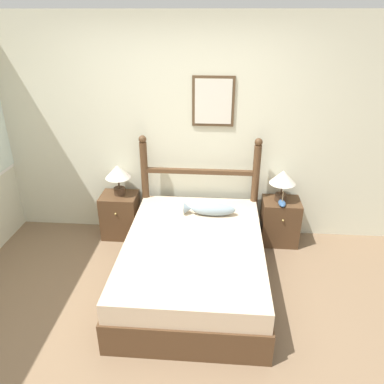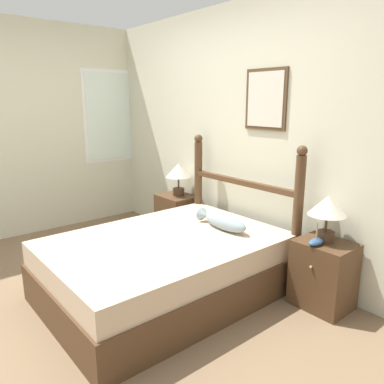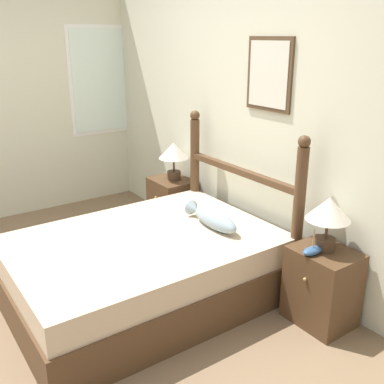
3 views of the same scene
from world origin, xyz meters
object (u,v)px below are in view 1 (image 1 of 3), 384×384
Objects in this scene: table_lamp_left at (118,173)px; fish_pillow at (210,209)px; model_boat at (282,203)px; table_lamp_right at (283,179)px; nightstand_left at (120,215)px; bed at (194,263)px; nightstand_right at (280,221)px.

table_lamp_left is 0.66× the size of fish_pillow.
fish_pillow is at bearing -164.93° from model_boat.
table_lamp_left and table_lamp_right have the same top height.
model_boat reaches higher than nightstand_left.
bed is 1.29m from nightstand_right.
bed is 3.44× the size of fish_pillow.
fish_pillow is at bearing 75.27° from bed.
table_lamp_right is 0.66× the size of fish_pillow.
model_boat is (0.94, 0.75, 0.32)m from bed.
nightstand_right is 0.32m from model_boat.
table_lamp_right is (0.94, 0.87, 0.56)m from bed.
nightstand_right reaches higher than bed.
nightstand_left is at bearing -109.79° from table_lamp_left.
nightstand_left is at bearing 138.16° from bed.
fish_pillow is (1.09, -0.35, -0.24)m from table_lamp_left.
table_lamp_left is (-1.92, 0.02, 0.54)m from nightstand_right.
fish_pillow is (-0.80, -0.22, 0.00)m from model_boat.
nightstand_right is 0.98× the size of fish_pillow.
fish_pillow is at bearing -158.18° from nightstand_right.
bed is at bearing -41.84° from nightstand_left.
table_lamp_right is at bearing 42.74° from bed.
bed is at bearing -42.88° from table_lamp_left.
model_boat is (1.91, -0.11, 0.30)m from nightstand_left.
table_lamp_left is at bearing 70.21° from nightstand_left.
model_boat reaches higher than bed.
bed is at bearing -138.16° from nightstand_right.
nightstand_left is 1.93m from nightstand_right.
model_boat is at bearing -4.14° from table_lamp_left.
table_lamp_right is 2.08× the size of model_boat.
nightstand_left is at bearing 180.00° from nightstand_right.
nightstand_right is at bearing 41.84° from bed.
bed is at bearing -141.55° from model_boat.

